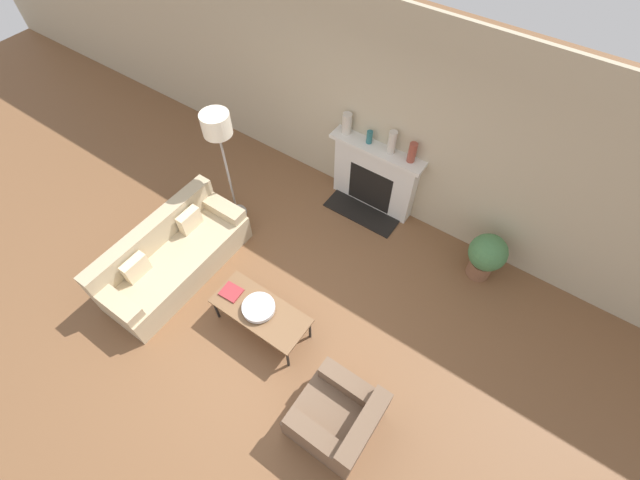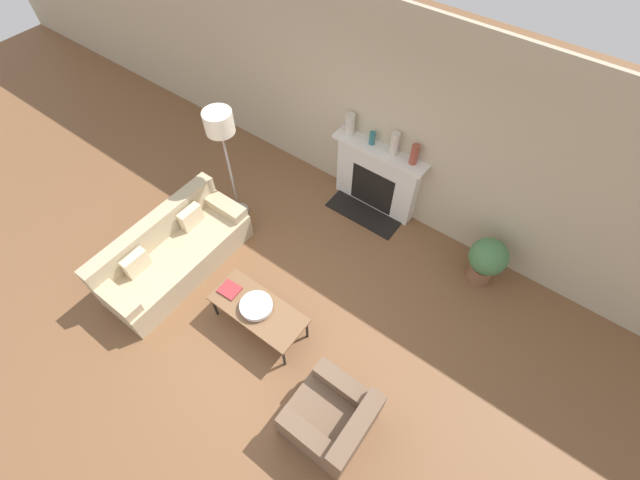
{
  "view_description": "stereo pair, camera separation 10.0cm",
  "coord_description": "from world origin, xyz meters",
  "px_view_note": "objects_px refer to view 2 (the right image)",
  "views": [
    {
      "loc": [
        1.87,
        -1.48,
        4.89
      ],
      "look_at": [
        -0.01,
        1.23,
        0.45
      ],
      "focal_mm": 24.0,
      "sensor_mm": 36.0,
      "label": 1
    },
    {
      "loc": [
        1.95,
        -1.43,
        4.89
      ],
      "look_at": [
        -0.01,
        1.23,
        0.45
      ],
      "focal_mm": 24.0,
      "sensor_mm": 36.0,
      "label": 2
    }
  ],
  "objects_px": {
    "book": "(230,290)",
    "potted_plant": "(487,259)",
    "armchair_near": "(332,419)",
    "mantel_vase_center_left": "(372,138)",
    "mantel_vase_left": "(350,124)",
    "couch": "(174,253)",
    "floor_lamp": "(221,130)",
    "mantel_vase_center_right": "(394,144)",
    "coffee_table": "(258,310)",
    "fireplace": "(376,179)",
    "bowl": "(256,306)",
    "mantel_vase_right": "(414,154)"
  },
  "relations": [
    {
      "from": "floor_lamp",
      "to": "mantel_vase_center_left",
      "type": "distance_m",
      "value": 1.95
    },
    {
      "from": "coffee_table",
      "to": "mantel_vase_right",
      "type": "relative_size",
      "value": 4.21
    },
    {
      "from": "book",
      "to": "mantel_vase_center_right",
      "type": "height_order",
      "value": "mantel_vase_center_right"
    },
    {
      "from": "potted_plant",
      "to": "fireplace",
      "type": "bearing_deg",
      "value": 171.62
    },
    {
      "from": "bowl",
      "to": "mantel_vase_center_right",
      "type": "distance_m",
      "value": 2.66
    },
    {
      "from": "couch",
      "to": "mantel_vase_left",
      "type": "bearing_deg",
      "value": -21.77
    },
    {
      "from": "couch",
      "to": "armchair_near",
      "type": "relative_size",
      "value": 2.47
    },
    {
      "from": "book",
      "to": "couch",
      "type": "bearing_deg",
      "value": 175.62
    },
    {
      "from": "book",
      "to": "floor_lamp",
      "type": "relative_size",
      "value": 0.14
    },
    {
      "from": "mantel_vase_left",
      "to": "couch",
      "type": "bearing_deg",
      "value": -111.77
    },
    {
      "from": "floor_lamp",
      "to": "mantel_vase_left",
      "type": "height_order",
      "value": "floor_lamp"
    },
    {
      "from": "floor_lamp",
      "to": "armchair_near",
      "type": "bearing_deg",
      "value": -29.87
    },
    {
      "from": "mantel_vase_center_left",
      "to": "mantel_vase_right",
      "type": "height_order",
      "value": "mantel_vase_right"
    },
    {
      "from": "armchair_near",
      "to": "coffee_table",
      "type": "bearing_deg",
      "value": -108.06
    },
    {
      "from": "couch",
      "to": "mantel_vase_left",
      "type": "height_order",
      "value": "mantel_vase_left"
    },
    {
      "from": "fireplace",
      "to": "bowl",
      "type": "distance_m",
      "value": 2.52
    },
    {
      "from": "mantel_vase_center_right",
      "to": "armchair_near",
      "type": "bearing_deg",
      "value": -68.51
    },
    {
      "from": "armchair_near",
      "to": "mantel_vase_center_left",
      "type": "xyz_separation_m",
      "value": [
        -1.5,
        2.99,
        0.9
      ]
    },
    {
      "from": "armchair_near",
      "to": "mantel_vase_center_right",
      "type": "relative_size",
      "value": 2.46
    },
    {
      "from": "floor_lamp",
      "to": "potted_plant",
      "type": "height_order",
      "value": "floor_lamp"
    },
    {
      "from": "couch",
      "to": "potted_plant",
      "type": "height_order",
      "value": "couch"
    },
    {
      "from": "book",
      "to": "mantel_vase_center_right",
      "type": "relative_size",
      "value": 0.75
    },
    {
      "from": "couch",
      "to": "mantel_vase_right",
      "type": "xyz_separation_m",
      "value": [
        1.99,
        2.54,
        0.94
      ]
    },
    {
      "from": "bowl",
      "to": "mantel_vase_right",
      "type": "distance_m",
      "value": 2.69
    },
    {
      "from": "coffee_table",
      "to": "floor_lamp",
      "type": "xyz_separation_m",
      "value": [
        -1.5,
        1.2,
        1.11
      ]
    },
    {
      "from": "armchair_near",
      "to": "potted_plant",
      "type": "height_order",
      "value": "potted_plant"
    },
    {
      "from": "mantel_vase_right",
      "to": "fireplace",
      "type": "bearing_deg",
      "value": -178.2
    },
    {
      "from": "book",
      "to": "mantel_vase_center_right",
      "type": "bearing_deg",
      "value": 72.31
    },
    {
      "from": "mantel_vase_left",
      "to": "book",
      "type": "bearing_deg",
      "value": -89.0
    },
    {
      "from": "couch",
      "to": "book",
      "type": "height_order",
      "value": "couch"
    },
    {
      "from": "bowl",
      "to": "potted_plant",
      "type": "distance_m",
      "value": 2.93
    },
    {
      "from": "couch",
      "to": "mantel_vase_right",
      "type": "bearing_deg",
      "value": -38.11
    },
    {
      "from": "armchair_near",
      "to": "bowl",
      "type": "distance_m",
      "value": 1.48
    },
    {
      "from": "mantel_vase_left",
      "to": "floor_lamp",
      "type": "bearing_deg",
      "value": -127.41
    },
    {
      "from": "mantel_vase_center_left",
      "to": "mantel_vase_center_right",
      "type": "bearing_deg",
      "value": 0.0
    },
    {
      "from": "bowl",
      "to": "mantel_vase_center_right",
      "type": "xyz_separation_m",
      "value": [
        0.22,
        2.54,
        0.77
      ]
    },
    {
      "from": "floor_lamp",
      "to": "mantel_vase_center_left",
      "type": "bearing_deg",
      "value": 44.09
    },
    {
      "from": "mantel_vase_center_right",
      "to": "potted_plant",
      "type": "xyz_separation_m",
      "value": [
        1.66,
        -0.28,
        -0.84
      ]
    },
    {
      "from": "book",
      "to": "mantel_vase_left",
      "type": "xyz_separation_m",
      "value": [
        -0.04,
        2.55,
        0.79
      ]
    },
    {
      "from": "coffee_table",
      "to": "bowl",
      "type": "distance_m",
      "value": 0.08
    },
    {
      "from": "book",
      "to": "potted_plant",
      "type": "bearing_deg",
      "value": 41.0
    },
    {
      "from": "floor_lamp",
      "to": "potted_plant",
      "type": "xyz_separation_m",
      "value": [
        3.36,
        1.05,
        -1.1
      ]
    },
    {
      "from": "coffee_table",
      "to": "book",
      "type": "distance_m",
      "value": 0.43
    },
    {
      "from": "bowl",
      "to": "mantel_vase_center_left",
      "type": "distance_m",
      "value": 2.63
    },
    {
      "from": "mantel_vase_center_left",
      "to": "potted_plant",
      "type": "xyz_separation_m",
      "value": [
        1.98,
        -0.28,
        -0.77
      ]
    },
    {
      "from": "mantel_vase_left",
      "to": "potted_plant",
      "type": "relative_size",
      "value": 0.42
    },
    {
      "from": "fireplace",
      "to": "mantel_vase_center_left",
      "type": "relative_size",
      "value": 7.45
    },
    {
      "from": "floor_lamp",
      "to": "potted_plant",
      "type": "distance_m",
      "value": 3.69
    },
    {
      "from": "coffee_table",
      "to": "potted_plant",
      "type": "distance_m",
      "value": 2.92
    },
    {
      "from": "coffee_table",
      "to": "mantel_vase_right",
      "type": "bearing_deg",
      "value": 78.8
    }
  ]
}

